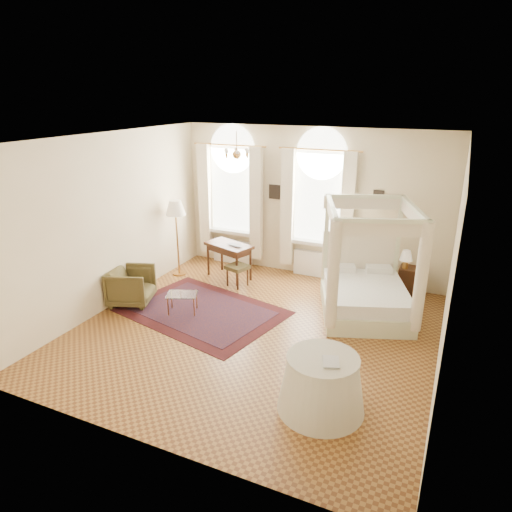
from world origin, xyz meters
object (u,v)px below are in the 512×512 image
Objects in this scene: coffee_table at (182,296)px; floor_lamp at (176,212)px; side_table at (322,384)px; writing_desk at (229,249)px; stool at (237,269)px; canopy_bed at (366,291)px; nightstand at (409,281)px; armchair at (131,286)px.

floor_lamp is (-1.15, 1.62, 1.13)m from coffee_table.
coffee_table is at bearing 152.99° from side_table.
stool is (0.38, -0.34, -0.29)m from writing_desk.
side_table is at bearing -47.93° from writing_desk.
canopy_bed is 3.22m from writing_desk.
nightstand is 1.18× the size of stool.
side_table is at bearing -48.63° from stool.
canopy_bed is 4.54× the size of stool.
armchair is 1.21× the size of coffee_table.
coffee_table is at bearing -106.53° from armchair.
canopy_bed is 1.35× the size of floor_lamp.
armchair is (-4.31, -1.42, -0.11)m from canopy_bed.
writing_desk is (-3.16, 0.56, 0.20)m from canopy_bed.
writing_desk is 0.59m from stool.
canopy_bed is at bearing 90.90° from side_table.
nightstand is 0.53× the size of side_table.
side_table is (0.05, -3.00, -0.09)m from canopy_bed.
nightstand is at bearing 34.12° from coffee_table.
armchair is at bearing -133.02° from stool.
floor_lamp is at bearing 125.31° from coffee_table.
armchair reaches higher than stool.
armchair is (-4.96, -2.64, 0.06)m from nightstand.
floor_lamp reaches higher than nightstand.
canopy_bed reaches higher than nightstand.
side_table reaches higher than coffee_table.
floor_lamp is 1.50× the size of side_table.
nightstand is 3.58m from stool.
side_table reaches higher than armchair.
side_table reaches higher than nightstand.
coffee_table is at bearing -156.73° from canopy_bed.
side_table is (3.21, -3.56, -0.29)m from writing_desk.
nightstand is at bearing 81.85° from side_table.
writing_desk is at bearing -49.51° from armchair.
nightstand is 0.52× the size of writing_desk.
writing_desk is 1.43m from floor_lamp.
coffee_table is 2.29m from floor_lamp.
armchair is 0.47× the size of floor_lamp.
nightstand is 4.26m from side_table.
canopy_bed is at bearing -3.47° from floor_lamp.
canopy_bed is at bearing -118.02° from nightstand.
stool is at bearing 76.37° from coffee_table.
canopy_bed is 3.49× the size of coffee_table.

